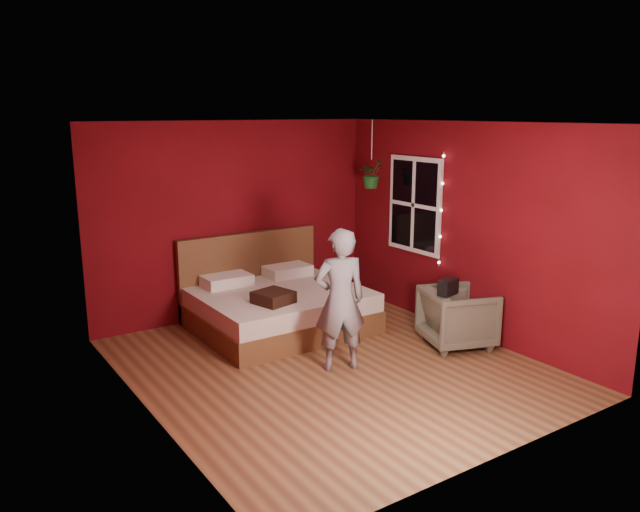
{
  "coord_description": "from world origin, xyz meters",
  "views": [
    {
      "loc": [
        -3.63,
        -5.21,
        2.72
      ],
      "look_at": [
        0.12,
        0.4,
        1.14
      ],
      "focal_mm": 35.0,
      "sensor_mm": 36.0,
      "label": 1
    }
  ],
  "objects": [
    {
      "name": "bed",
      "position": [
        0.14,
        1.43,
        0.29
      ],
      "size": [
        2.04,
        1.73,
        1.12
      ],
      "color": "brown",
      "rests_on": "ground"
    },
    {
      "name": "handbag",
      "position": [
        1.31,
        -0.41,
        0.79
      ],
      "size": [
        0.28,
        0.19,
        0.18
      ],
      "primitive_type": "cube",
      "rotation": [
        0.0,
        0.0,
        0.24
      ],
      "color": "black",
      "rests_on": "armchair"
    },
    {
      "name": "fairy_lights",
      "position": [
        1.94,
        0.38,
        1.5
      ],
      "size": [
        0.04,
        0.04,
        1.45
      ],
      "color": "silver",
      "rests_on": "room_walls"
    },
    {
      "name": "floor",
      "position": [
        0.0,
        0.0,
        0.0
      ],
      "size": [
        4.5,
        4.5,
        0.0
      ],
      "primitive_type": "plane",
      "color": "brown",
      "rests_on": "ground"
    },
    {
      "name": "armchair",
      "position": [
        1.6,
        -0.31,
        0.35
      ],
      "size": [
        0.97,
        0.95,
        0.7
      ],
      "primitive_type": "imported",
      "rotation": [
        0.0,
        0.0,
        1.23
      ],
      "color": "#696953",
      "rests_on": "ground"
    },
    {
      "name": "hanging_plant",
      "position": [
        1.61,
        1.39,
        1.89
      ],
      "size": [
        0.41,
        0.37,
        0.9
      ],
      "color": "silver",
      "rests_on": "room_walls"
    },
    {
      "name": "person",
      "position": [
        0.04,
        -0.1,
        0.77
      ],
      "size": [
        0.65,
        0.52,
        1.54
      ],
      "primitive_type": "imported",
      "rotation": [
        0.0,
        0.0,
        2.83
      ],
      "color": "slate",
      "rests_on": "ground"
    },
    {
      "name": "throw_pillow",
      "position": [
        -0.18,
        0.93,
        0.58
      ],
      "size": [
        0.48,
        0.48,
        0.14
      ],
      "primitive_type": "cube",
      "rotation": [
        0.0,
        0.0,
        0.25
      ],
      "color": "black",
      "rests_on": "bed"
    },
    {
      "name": "room_walls",
      "position": [
        0.0,
        0.0,
        1.68
      ],
      "size": [
        4.04,
        4.54,
        2.62
      ],
      "color": "maroon",
      "rests_on": "ground"
    },
    {
      "name": "window",
      "position": [
        1.97,
        0.9,
        1.5
      ],
      "size": [
        0.05,
        0.97,
        1.27
      ],
      "color": "white",
      "rests_on": "room_walls"
    }
  ]
}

